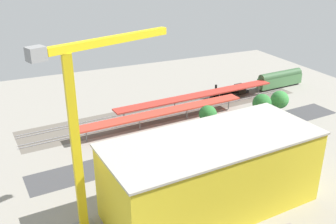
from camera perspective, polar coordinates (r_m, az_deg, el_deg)
name	(u,v)px	position (r m, az deg, el deg)	size (l,w,h in m)	color
ground_plane	(202,136)	(103.04, 5.01, -3.64)	(145.16, 145.16, 0.00)	gray
rail_bed	(170,110)	(119.18, 0.27, 0.26)	(90.73, 14.19, 0.01)	#665E54
street_asphalt	(205,140)	(101.46, 5.58, -4.11)	(90.73, 9.00, 0.01)	#424244
track_rails	(170,110)	(119.11, 0.27, 0.34)	(90.51, 14.08, 0.12)	#9E9EA8
platform_canopy_near	(164,112)	(108.37, -0.59, 0.04)	(50.94, 7.70, 4.03)	#C63D2D
platform_canopy_far	(198,95)	(120.32, 4.46, 2.48)	(55.76, 8.08, 4.27)	#B73328
locomotive	(230,91)	(132.27, 9.18, 3.10)	(14.96, 3.52, 4.90)	black
passenger_coach	(280,79)	(144.31, 16.30, 4.75)	(18.92, 4.42, 6.03)	black
parked_car_0	(249,134)	(104.48, 12.00, -3.24)	(4.65, 2.15, 1.68)	black
parked_car_1	(229,139)	(100.92, 9.10, -3.97)	(4.69, 2.11, 1.72)	black
parked_car_2	(205,143)	(97.95, 5.59, -4.65)	(4.21, 1.90, 1.69)	black
parked_car_3	(181,148)	(95.16, 1.90, -5.41)	(4.17, 2.11, 1.77)	black
parked_car_4	(155,155)	(92.08, -1.88, -6.45)	(4.29, 2.32, 1.75)	black
construction_building	(212,175)	(73.06, 6.57, -9.21)	(39.86, 16.49, 14.51)	yellow
construction_roof_slab	(214,139)	(69.40, 6.84, -3.99)	(40.46, 17.09, 0.40)	#B7B2A8
tower_crane	(84,127)	(62.66, -12.34, -2.13)	(24.29, 9.69, 33.91)	gray
box_truck_0	(188,165)	(86.34, 3.06, -7.90)	(9.88, 2.85, 3.51)	black
box_truck_1	(186,163)	(87.26, 2.68, -7.56)	(9.10, 3.51, 3.50)	black
box_truck_2	(144,172)	(84.11, -3.58, -8.89)	(9.87, 2.45, 3.37)	black
street_tree_0	(208,114)	(105.21, 5.94, -0.32)	(4.93, 4.93, 7.09)	brown
street_tree_1	(280,100)	(119.49, 16.25, 1.77)	(5.39, 5.39, 7.37)	brown
street_tree_2	(262,103)	(113.46, 13.78, 1.28)	(5.44, 5.44, 8.07)	brown
traffic_light	(204,118)	(104.25, 5.36, -0.88)	(0.50, 0.36, 6.02)	#333333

